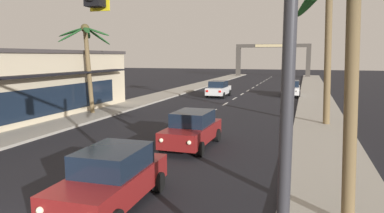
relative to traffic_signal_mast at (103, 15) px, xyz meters
The scene contains 12 objects.
sidewalk_right 20.88m from the traffic_signal_mast, 76.72° to the left, with size 3.20×110.00×0.14m, color #9E998E.
sidewalk_left 23.11m from the traffic_signal_mast, 118.99° to the left, with size 3.20×110.00×0.14m, color #9E998E.
lane_markings 20.36m from the traffic_signal_mast, 97.82° to the left, with size 4.28×88.30×0.01m.
traffic_signal_mast is the anchor object (origin of this frame).
sedan_lead_at_stop_bar 5.06m from the traffic_signal_mast, 120.02° to the left, with size 2.04×4.49×1.68m.
sedan_third_in_queue 10.56m from the traffic_signal_mast, 97.95° to the left, with size 2.01×4.47×1.68m.
sedan_oncoming_far 30.86m from the traffic_signal_mast, 99.49° to the left, with size 1.96×4.46×1.68m.
sedan_parked_nearest_kerb 33.43m from the traffic_signal_mast, 86.25° to the left, with size 1.99×4.47×1.68m.
palm_left_second 19.85m from the traffic_signal_mast, 125.15° to the left, with size 4.25×3.75×6.53m.
palm_right_nearest 5.56m from the traffic_signal_mast, 33.95° to the left, with size 4.66×4.90×6.97m.
palm_right_second 17.64m from the traffic_signal_mast, 74.15° to the left, with size 3.66×3.62×9.49m.
town_gateway_arch 69.20m from the traffic_signal_mast, 92.60° to the left, with size 15.03×0.90×6.69m.
Camera 1 is at (6.81, -5.72, 4.26)m, focal length 33.20 mm.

